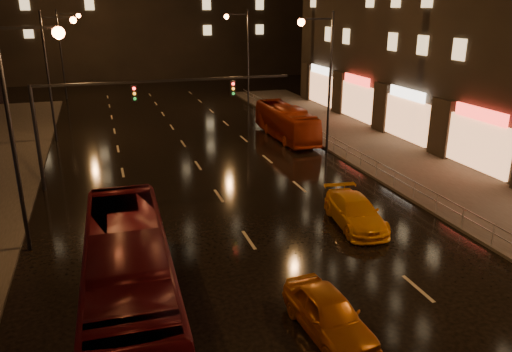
% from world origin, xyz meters
% --- Properties ---
extents(ground, '(140.00, 140.00, 0.00)m').
position_xyz_m(ground, '(0.00, 20.00, 0.00)').
color(ground, black).
rests_on(ground, ground).
extents(sidewalk_right, '(7.00, 70.00, 0.15)m').
position_xyz_m(sidewalk_right, '(13.50, 15.00, 0.07)').
color(sidewalk_right, '#38332D').
rests_on(sidewalk_right, ground).
extents(traffic_signal, '(15.31, 0.32, 6.20)m').
position_xyz_m(traffic_signal, '(-5.06, 20.00, 4.74)').
color(traffic_signal, black).
rests_on(traffic_signal, ground).
extents(railing_right, '(0.05, 56.00, 1.00)m').
position_xyz_m(railing_right, '(10.20, 18.00, 0.90)').
color(railing_right, '#99999E').
rests_on(railing_right, sidewalk_right).
extents(bus_red, '(3.06, 11.76, 3.25)m').
position_xyz_m(bus_red, '(-5.64, 5.24, 1.63)').
color(bus_red, '#4C0A12').
rests_on(bus_red, ground).
extents(bus_curb, '(2.24, 9.50, 2.65)m').
position_xyz_m(bus_curb, '(8.38, 27.27, 1.32)').
color(bus_curb, '#9E2D0F').
rests_on(bus_curb, ground).
extents(taxi_near, '(2.01, 4.39, 1.46)m').
position_xyz_m(taxi_near, '(0.50, 2.56, 0.73)').
color(taxi_near, '#C56812').
rests_on(taxi_near, ground).
extents(taxi_far, '(2.58, 5.13, 1.43)m').
position_xyz_m(taxi_far, '(5.47, 10.00, 0.72)').
color(taxi_far, '#F7A517').
rests_on(taxi_far, ground).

